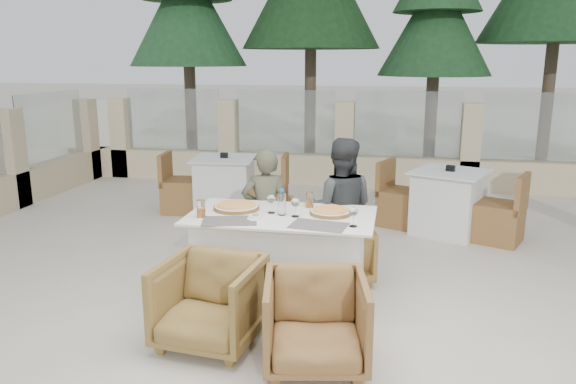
% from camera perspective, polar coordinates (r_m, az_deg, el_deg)
% --- Properties ---
extents(ground, '(80.00, 80.00, 0.00)m').
position_cam_1_polar(ground, '(4.98, 0.25, -11.29)').
color(ground, beige).
rests_on(ground, ground).
extents(sand_patch, '(30.00, 16.00, 0.01)m').
position_cam_1_polar(sand_patch, '(18.58, 8.41, 6.86)').
color(sand_patch, beige).
rests_on(sand_patch, ground).
extents(perimeter_wall_far, '(10.00, 0.34, 1.60)m').
position_cam_1_polar(perimeter_wall_far, '(9.37, 5.78, 5.49)').
color(perimeter_wall_far, beige).
rests_on(perimeter_wall_far, ground).
extents(pine_far_left, '(2.42, 2.42, 5.50)m').
position_cam_1_polar(pine_far_left, '(12.26, -10.16, 16.34)').
color(pine_far_left, '#214D28').
rests_on(pine_far_left, ground).
extents(pine_mid_left, '(2.86, 2.86, 6.50)m').
position_cam_1_polar(pine_mid_left, '(12.14, 2.37, 18.93)').
color(pine_mid_left, '#193B19').
rests_on(pine_mid_left, ground).
extents(pine_centre, '(2.20, 2.20, 5.00)m').
position_cam_1_polar(pine_centre, '(11.67, 14.76, 15.05)').
color(pine_centre, '#1F4A25').
rests_on(pine_centre, ground).
extents(dining_table, '(1.60, 0.90, 0.77)m').
position_cam_1_polar(dining_table, '(4.96, -0.67, -6.60)').
color(dining_table, silver).
rests_on(dining_table, ground).
extents(placemat_near_left, '(0.51, 0.40, 0.00)m').
position_cam_1_polar(placemat_near_left, '(4.67, -5.97, -2.93)').
color(placemat_near_left, '#5B564E').
rests_on(placemat_near_left, dining_table).
extents(placemat_near_right, '(0.49, 0.36, 0.00)m').
position_cam_1_polar(placemat_near_right, '(4.53, 3.13, -3.41)').
color(placemat_near_right, '#615A53').
rests_on(placemat_near_right, dining_table).
extents(pizza_left, '(0.45, 0.45, 0.05)m').
position_cam_1_polar(pizza_left, '(5.02, -5.25, -1.46)').
color(pizza_left, orange).
rests_on(pizza_left, dining_table).
extents(pizza_right, '(0.39, 0.39, 0.05)m').
position_cam_1_polar(pizza_right, '(4.85, 4.35, -2.00)').
color(pizza_right, '#D45D1D').
rests_on(pizza_right, dining_table).
extents(water_bottle, '(0.08, 0.08, 0.23)m').
position_cam_1_polar(water_bottle, '(4.80, -0.63, -1.02)').
color(water_bottle, '#A0BFD3').
rests_on(water_bottle, dining_table).
extents(wine_glass_centre, '(0.10, 0.10, 0.18)m').
position_cam_1_polar(wine_glass_centre, '(4.86, -1.70, -1.10)').
color(wine_glass_centre, white).
rests_on(wine_glass_centre, dining_table).
extents(wine_glass_near, '(0.10, 0.10, 0.18)m').
position_cam_1_polar(wine_glass_near, '(4.75, 0.75, -1.45)').
color(wine_glass_near, white).
rests_on(wine_glass_near, dining_table).
extents(wine_glass_corner, '(0.09, 0.09, 0.18)m').
position_cam_1_polar(wine_glass_corner, '(4.50, 6.66, -2.39)').
color(wine_glass_corner, white).
rests_on(wine_glass_corner, dining_table).
extents(beer_glass_left, '(0.09, 0.09, 0.15)m').
position_cam_1_polar(beer_glass_left, '(4.80, -8.83, -1.68)').
color(beer_glass_left, orange).
rests_on(beer_glass_left, dining_table).
extents(beer_glass_right, '(0.07, 0.07, 0.14)m').
position_cam_1_polar(beer_glass_right, '(5.06, 2.21, -0.79)').
color(beer_glass_right, orange).
rests_on(beer_glass_right, dining_table).
extents(olive_dish, '(0.12, 0.12, 0.04)m').
position_cam_1_polar(olive_dish, '(4.71, -3.29, -2.50)').
color(olive_dish, white).
rests_on(olive_dish, dining_table).
extents(armchair_far_left, '(0.94, 0.95, 0.67)m').
position_cam_1_polar(armchair_far_left, '(5.77, -2.29, -4.24)').
color(armchair_far_left, olive).
rests_on(armchair_far_left, ground).
extents(armchair_far_right, '(0.75, 0.76, 0.55)m').
position_cam_1_polar(armchair_far_right, '(5.42, 5.21, -6.10)').
color(armchair_far_right, olive).
rests_on(armchair_far_right, ground).
extents(armchair_near_left, '(0.78, 0.79, 0.65)m').
position_cam_1_polar(armchair_near_left, '(4.26, -7.97, -11.04)').
color(armchair_near_left, olive).
rests_on(armchair_near_left, ground).
extents(armchair_near_right, '(0.81, 0.83, 0.65)m').
position_cam_1_polar(armchair_near_right, '(3.94, 2.81, -13.07)').
color(armchair_near_right, brown).
rests_on(armchair_near_right, ground).
extents(diner_left, '(0.53, 0.43, 1.26)m').
position_cam_1_polar(diner_left, '(5.41, -2.31, -2.16)').
color(diner_left, '#484A35').
rests_on(diner_left, ground).
extents(diner_right, '(0.68, 0.53, 1.37)m').
position_cam_1_polar(diner_right, '(5.38, 5.35, -1.70)').
color(diner_right, '#353739').
rests_on(diner_right, ground).
extents(bg_table_a, '(1.71, 0.97, 0.77)m').
position_cam_1_polar(bg_table_a, '(7.74, -6.42, 0.67)').
color(bg_table_a, silver).
rests_on(bg_table_a, ground).
extents(bg_table_b, '(1.83, 1.39, 0.77)m').
position_cam_1_polar(bg_table_b, '(7.06, 15.96, -1.01)').
color(bg_table_b, silver).
rests_on(bg_table_b, ground).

